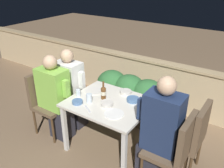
% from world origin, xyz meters
% --- Properties ---
extents(ground_plane, '(16.00, 16.00, 0.00)m').
position_xyz_m(ground_plane, '(0.00, 0.00, 0.00)').
color(ground_plane, '#7A6047').
extents(parapet_wall, '(9.00, 0.18, 0.83)m').
position_xyz_m(parapet_wall, '(0.00, 1.40, 0.42)').
color(parapet_wall, tan).
rests_on(parapet_wall, ground_plane).
extents(dining_table, '(0.99, 0.83, 0.71)m').
position_xyz_m(dining_table, '(0.00, 0.00, 0.62)').
color(dining_table, silver).
rests_on(dining_table, ground_plane).
extents(planter_hedge, '(1.16, 0.47, 0.75)m').
position_xyz_m(planter_hedge, '(-0.15, 0.77, 0.41)').
color(planter_hedge, brown).
rests_on(planter_hedge, ground_plane).
extents(chair_left_near, '(0.44, 0.43, 0.92)m').
position_xyz_m(chair_left_near, '(-0.97, -0.17, 0.55)').
color(chair_left_near, brown).
rests_on(chair_left_near, ground_plane).
extents(person_green_blouse, '(0.49, 0.26, 1.21)m').
position_xyz_m(person_green_blouse, '(-0.77, -0.17, 0.61)').
color(person_green_blouse, '#282833').
rests_on(person_green_blouse, ground_plane).
extents(chair_left_far, '(0.44, 0.43, 0.92)m').
position_xyz_m(chair_left_far, '(-1.00, 0.16, 0.55)').
color(chair_left_far, brown).
rests_on(chair_left_far, ground_plane).
extents(person_white_polo, '(0.48, 0.26, 1.20)m').
position_xyz_m(person_white_polo, '(-0.79, 0.16, 0.60)').
color(person_white_polo, '#282833').
rests_on(person_white_polo, ground_plane).
extents(chair_right_near, '(0.44, 0.43, 0.92)m').
position_xyz_m(chair_right_near, '(0.93, -0.13, 0.55)').
color(chair_right_near, brown).
rests_on(chair_right_near, ground_plane).
extents(person_navy_jumper, '(0.47, 0.26, 1.29)m').
position_xyz_m(person_navy_jumper, '(0.72, -0.13, 0.65)').
color(person_navy_jumper, '#282833').
rests_on(person_navy_jumper, ground_plane).
extents(chair_right_far, '(0.44, 0.43, 0.92)m').
position_xyz_m(chair_right_far, '(0.99, 0.16, 0.55)').
color(chair_right_far, brown).
rests_on(chair_right_far, ground_plane).
extents(beer_bottle, '(0.07, 0.07, 0.24)m').
position_xyz_m(beer_bottle, '(-0.11, 0.03, 0.80)').
color(beer_bottle, brown).
rests_on(beer_bottle, dining_table).
extents(plate_0, '(0.23, 0.23, 0.01)m').
position_xyz_m(plate_0, '(0.20, -0.20, 0.72)').
color(plate_0, white).
rests_on(plate_0, dining_table).
extents(plate_1, '(0.24, 0.24, 0.01)m').
position_xyz_m(plate_1, '(-0.33, 0.12, 0.72)').
color(plate_1, silver).
rests_on(plate_1, dining_table).
extents(bowl_0, '(0.15, 0.15, 0.04)m').
position_xyz_m(bowl_0, '(0.06, 0.30, 0.74)').
color(bowl_0, beige).
rests_on(bowl_0, dining_table).
extents(bowl_1, '(0.13, 0.13, 0.04)m').
position_xyz_m(bowl_1, '(-0.30, -0.25, 0.73)').
color(bowl_1, '#4C709E').
rests_on(bowl_1, dining_table).
extents(bowl_2, '(0.15, 0.15, 0.05)m').
position_xyz_m(bowl_2, '(0.02, -0.08, 0.74)').
color(bowl_2, beige).
rests_on(bowl_2, dining_table).
extents(bowl_3, '(0.16, 0.16, 0.05)m').
position_xyz_m(bowl_3, '(0.23, 0.18, 0.74)').
color(bowl_3, '#4C709E').
rests_on(bowl_3, dining_table).
extents(glass_cup_0, '(0.07, 0.07, 0.12)m').
position_xyz_m(glass_cup_0, '(0.42, 0.35, 0.77)').
color(glass_cup_0, silver).
rests_on(glass_cup_0, dining_table).
extents(glass_cup_1, '(0.06, 0.06, 0.10)m').
position_xyz_m(glass_cup_1, '(-0.41, -0.10, 0.76)').
color(glass_cup_1, silver).
rests_on(glass_cup_1, dining_table).
extents(glass_cup_2, '(0.07, 0.07, 0.11)m').
position_xyz_m(glass_cup_2, '(-0.20, -0.15, 0.77)').
color(glass_cup_2, silver).
rests_on(glass_cup_2, dining_table).
extents(fork_0, '(0.16, 0.10, 0.01)m').
position_xyz_m(fork_0, '(-0.11, -0.28, 0.72)').
color(fork_0, silver).
rests_on(fork_0, dining_table).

